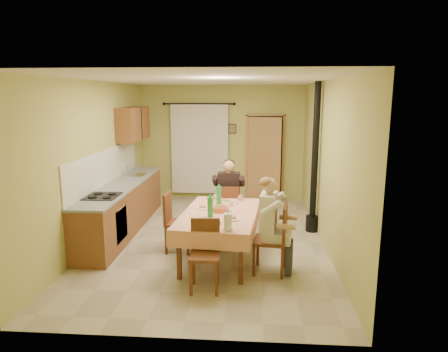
# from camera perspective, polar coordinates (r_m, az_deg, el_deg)

# --- Properties ---
(floor) EXTENTS (4.00, 6.00, 0.01)m
(floor) POSITION_cam_1_polar(r_m,az_deg,el_deg) (7.28, -2.04, -9.04)
(floor) COLOR tan
(floor) RESTS_ON ground
(room_shell) EXTENTS (4.04, 6.04, 2.82)m
(room_shell) POSITION_cam_1_polar(r_m,az_deg,el_deg) (6.86, -2.15, 5.36)
(room_shell) COLOR tan
(room_shell) RESTS_ON ground
(kitchen_run) EXTENTS (0.64, 3.64, 1.56)m
(kitchen_run) POSITION_cam_1_polar(r_m,az_deg,el_deg) (7.86, -14.25, -4.15)
(kitchen_run) COLOR brown
(kitchen_run) RESTS_ON ground
(upper_cabinets) EXTENTS (0.35, 1.40, 0.70)m
(upper_cabinets) POSITION_cam_1_polar(r_m,az_deg,el_deg) (8.88, -12.80, 7.30)
(upper_cabinets) COLOR brown
(upper_cabinets) RESTS_ON room_shell
(curtain) EXTENTS (1.70, 0.07, 2.22)m
(curtain) POSITION_cam_1_polar(r_m,az_deg,el_deg) (9.85, -3.50, 3.92)
(curtain) COLOR black
(curtain) RESTS_ON ground
(doorway) EXTENTS (0.96, 0.28, 2.15)m
(doorway) POSITION_cam_1_polar(r_m,az_deg,el_deg) (9.82, 5.79, 2.62)
(doorway) COLOR black
(doorway) RESTS_ON ground
(dining_table) EXTENTS (1.31, 2.01, 0.76)m
(dining_table) POSITION_cam_1_polar(r_m,az_deg,el_deg) (6.35, -0.60, -8.51)
(dining_table) COLOR #EA9C7A
(dining_table) RESTS_ON ground
(tableware) EXTENTS (0.76, 1.64, 0.33)m
(tableware) POSITION_cam_1_polar(r_m,az_deg,el_deg) (6.11, -0.71, -4.91)
(tableware) COLOR white
(tableware) RESTS_ON dining_table
(chair_far) EXTENTS (0.41, 0.41, 0.96)m
(chair_far) POSITION_cam_1_polar(r_m,az_deg,el_deg) (7.38, 0.66, -6.37)
(chair_far) COLOR #592E18
(chair_far) RESTS_ON ground
(chair_near) EXTENTS (0.40, 0.40, 0.94)m
(chair_near) POSITION_cam_1_polar(r_m,az_deg,el_deg) (5.43, -2.77, -13.14)
(chair_near) COLOR #592E18
(chair_near) RESTS_ON ground
(chair_right) EXTENTS (0.53, 0.53, 1.03)m
(chair_right) POSITION_cam_1_polar(r_m,az_deg,el_deg) (5.96, 6.70, -10.86)
(chair_right) COLOR #592E18
(chair_right) RESTS_ON ground
(chair_left) EXTENTS (0.44, 0.44, 0.98)m
(chair_left) POSITION_cam_1_polar(r_m,az_deg,el_deg) (6.74, -6.51, -8.19)
(chair_left) COLOR #592E18
(chair_left) RESTS_ON ground
(man_far) EXTENTS (0.58, 0.47, 1.39)m
(man_far) POSITION_cam_1_polar(r_m,az_deg,el_deg) (7.23, 0.68, -1.89)
(man_far) COLOR black
(man_far) RESTS_ON chair_far
(man_right) EXTENTS (0.52, 0.62, 1.39)m
(man_right) POSITION_cam_1_polar(r_m,az_deg,el_deg) (5.76, 6.67, -5.45)
(man_right) COLOR silver
(man_right) RESTS_ON chair_right
(stove_flue) EXTENTS (0.24, 0.24, 2.80)m
(stove_flue) POSITION_cam_1_polar(r_m,az_deg,el_deg) (7.63, 12.74, -0.35)
(stove_flue) COLOR black
(stove_flue) RESTS_ON ground
(picture_back) EXTENTS (0.19, 0.03, 0.23)m
(picture_back) POSITION_cam_1_polar(r_m,az_deg,el_deg) (9.80, 1.20, 6.76)
(picture_back) COLOR black
(picture_back) RESTS_ON room_shell
(picture_right) EXTENTS (0.03, 0.31, 0.21)m
(picture_right) POSITION_cam_1_polar(r_m,az_deg,el_deg) (8.11, 12.86, 6.22)
(picture_right) COLOR brown
(picture_right) RESTS_ON room_shell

